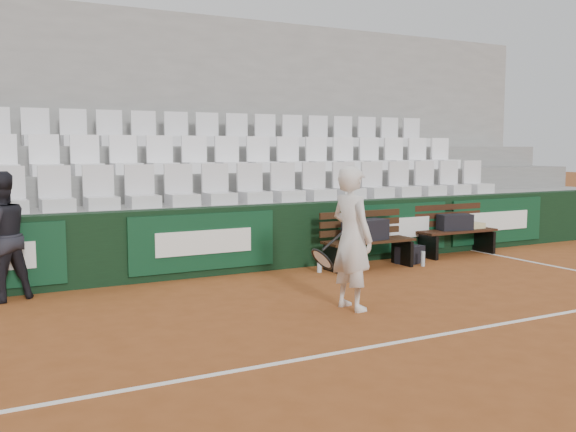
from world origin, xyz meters
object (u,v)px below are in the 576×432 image
object	(u,v)px
bench_left	(369,254)
sports_bag_right	(455,222)
tennis_player	(352,238)
sports_bag_left	(365,230)
water_bottle_far	(423,259)
sports_bag_ground	(410,255)
water_bottle_near	(319,264)
bench_right	(457,243)

from	to	relation	value
bench_left	sports_bag_right	world-z (taller)	sports_bag_right
bench_left	tennis_player	world-z (taller)	tennis_player
bench_left	sports_bag_left	world-z (taller)	sports_bag_left
sports_bag_left	water_bottle_far	distance (m)	1.10
sports_bag_right	sports_bag_ground	world-z (taller)	sports_bag_right
water_bottle_near	bench_left	bearing A→B (deg)	-5.02
bench_right	tennis_player	distance (m)	4.40
bench_right	sports_bag_left	distance (m)	2.21
bench_left	sports_bag_ground	bearing A→B (deg)	3.45
water_bottle_near	water_bottle_far	world-z (taller)	water_bottle_near
bench_right	tennis_player	size ratio (longest dim) A/B	0.90
bench_left	sports_bag_right	xyz separation A→B (m)	(2.00, 0.28, 0.36)
bench_right	sports_bag_right	size ratio (longest dim) A/B	2.54
bench_left	water_bottle_far	world-z (taller)	bench_left
sports_bag_right	tennis_player	distance (m)	4.32
sports_bag_ground	sports_bag_right	bearing A→B (deg)	11.15
water_bottle_near	water_bottle_far	size ratio (longest dim) A/B	1.08
water_bottle_far	tennis_player	size ratio (longest dim) A/B	0.14
bench_left	tennis_player	bearing A→B (deg)	-129.68
sports_bag_right	water_bottle_near	distance (m)	2.90
sports_bag_right	tennis_player	world-z (taller)	tennis_player
water_bottle_near	tennis_player	size ratio (longest dim) A/B	0.15
bench_left	water_bottle_far	distance (m)	0.91
bench_left	sports_bag_ground	distance (m)	0.85
sports_bag_right	water_bottle_far	world-z (taller)	sports_bag_right
sports_bag_right	sports_bag_ground	xyz separation A→B (m)	(-1.16, -0.23, -0.45)
sports_bag_left	sports_bag_right	world-z (taller)	sports_bag_left
sports_bag_ground	tennis_player	distance (m)	3.31
water_bottle_far	tennis_player	distance (m)	3.14
sports_bag_ground	water_bottle_far	xyz separation A→B (m)	(0.01, -0.31, -0.02)
sports_bag_left	water_bottle_near	world-z (taller)	sports_bag_left
water_bottle_far	tennis_player	xyz separation A→B (m)	(-2.52, -1.74, 0.71)
bench_right	water_bottle_far	size ratio (longest dim) A/B	6.27
water_bottle_far	tennis_player	bearing A→B (deg)	-145.38
sports_bag_ground	water_bottle_far	world-z (taller)	sports_bag_ground
water_bottle_far	tennis_player	world-z (taller)	tennis_player
bench_left	bench_right	world-z (taller)	same
bench_right	water_bottle_far	world-z (taller)	bench_right
sports_bag_left	water_bottle_near	distance (m)	0.90
bench_right	water_bottle_near	distance (m)	2.92
tennis_player	sports_bag_ground	bearing A→B (deg)	39.27
sports_bag_ground	water_bottle_near	bearing A→B (deg)	179.20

